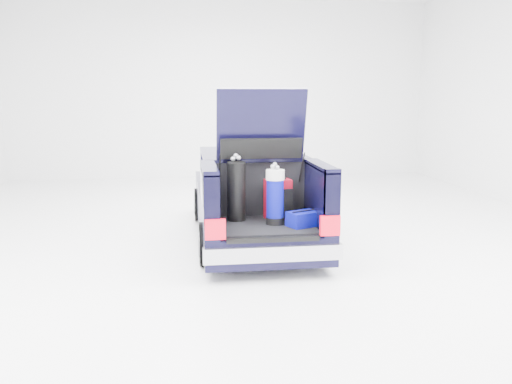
{
  "coord_description": "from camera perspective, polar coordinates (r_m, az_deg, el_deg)",
  "views": [
    {
      "loc": [
        -1.11,
        -8.75,
        2.39
      ],
      "look_at": [
        0.0,
        -0.5,
        0.88
      ],
      "focal_mm": 38.0,
      "sensor_mm": 36.0,
      "label": 1
    }
  ],
  "objects": [
    {
      "name": "car",
      "position": [
        9.09,
        -0.51,
        -0.61
      ],
      "size": [
        1.87,
        4.65,
        2.47
      ],
      "color": "black",
      "rests_on": "ground"
    },
    {
      "name": "red_suitcase",
      "position": [
        7.86,
        2.32,
        -0.76
      ],
      "size": [
        0.4,
        0.29,
        0.61
      ],
      "rotation": [
        0.0,
        0.0,
        0.16
      ],
      "color": "#690310",
      "rests_on": "car"
    },
    {
      "name": "blue_golf_bag",
      "position": [
        7.5,
        2.02,
        -0.47
      ],
      "size": [
        0.34,
        0.34,
        0.86
      ],
      "rotation": [
        0.0,
        0.0,
        0.41
      ],
      "color": "black",
      "rests_on": "car"
    },
    {
      "name": "blue_duffel",
      "position": [
        7.47,
        5.0,
        -2.82
      ],
      "size": [
        0.49,
        0.42,
        0.22
      ],
      "rotation": [
        0.0,
        0.0,
        0.42
      ],
      "color": "#05067E",
      "rests_on": "car"
    },
    {
      "name": "black_golf_bag",
      "position": [
        7.72,
        -2.09,
        0.12
      ],
      "size": [
        0.32,
        0.34,
        0.95
      ],
      "rotation": [
        0.0,
        0.0,
        0.25
      ],
      "color": "black",
      "rests_on": "car"
    },
    {
      "name": "ground",
      "position": [
        9.14,
        -0.42,
        -4.89
      ],
      "size": [
        14.0,
        14.0,
        0.0
      ],
      "primitive_type": "plane",
      "color": "white",
      "rests_on": "ground"
    }
  ]
}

